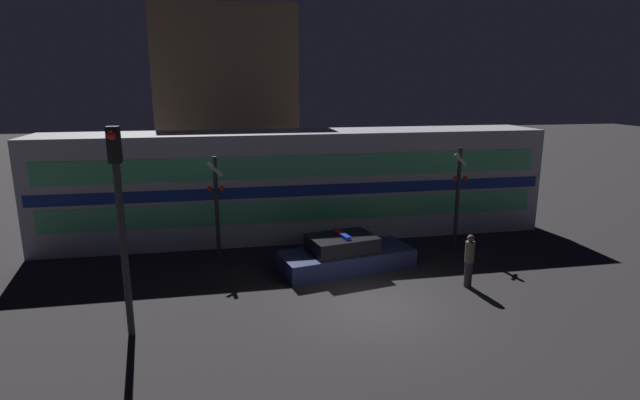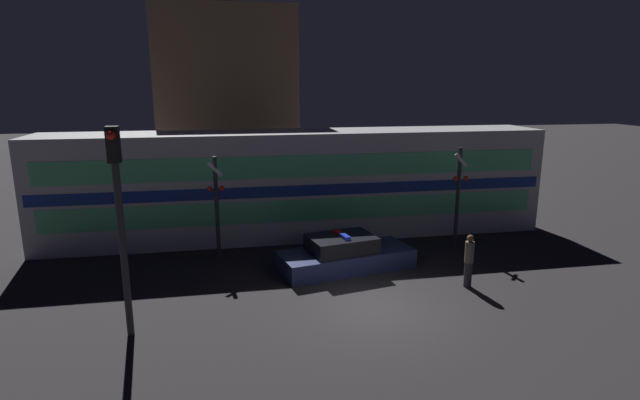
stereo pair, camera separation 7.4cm
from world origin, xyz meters
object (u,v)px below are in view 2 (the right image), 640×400
(police_car, at_px, (345,255))
(pedestrian, at_px, (469,260))
(train, at_px, (298,184))
(traffic_light_corner, at_px, (120,213))
(crossing_signal_near, at_px, (458,194))

(police_car, distance_m, pedestrian, 4.34)
(pedestrian, bearing_deg, police_car, 146.72)
(train, bearing_deg, traffic_light_corner, -124.87)
(traffic_light_corner, bearing_deg, police_car, 28.70)
(pedestrian, xyz_separation_m, traffic_light_corner, (-10.42, -1.35, 2.46))
(train, relative_size, pedestrian, 12.03)
(train, distance_m, traffic_light_corner, 10.15)
(crossing_signal_near, bearing_deg, pedestrian, -110.28)
(police_car, bearing_deg, pedestrian, -44.86)
(train, height_order, pedestrian, train)
(police_car, height_order, pedestrian, pedestrian)
(train, height_order, traffic_light_corner, traffic_light_corner)
(police_car, relative_size, pedestrian, 2.85)
(pedestrian, distance_m, crossing_signal_near, 4.53)
(train, relative_size, police_car, 4.22)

